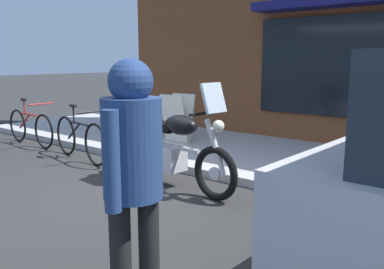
# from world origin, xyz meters

# --- Properties ---
(ground_plane) EXTENTS (80.00, 80.00, 0.00)m
(ground_plane) POSITION_xyz_m (0.00, 0.00, 0.00)
(ground_plane) COLOR #2B2B2B
(touring_motorcycle) EXTENTS (2.24, 0.62, 1.41)m
(touring_motorcycle) POSITION_xyz_m (0.14, 0.55, 0.61)
(touring_motorcycle) COLOR black
(touring_motorcycle) RESTS_ON ground_plane
(parked_bicycle) EXTENTS (1.74, 0.48, 0.94)m
(parked_bicycle) POSITION_xyz_m (-1.91, 0.70, 0.38)
(parked_bicycle) COLOR black
(parked_bicycle) RESTS_ON ground_plane
(pedestrian_walking) EXTENTS (0.47, 0.54, 1.68)m
(pedestrian_walking) POSITION_xyz_m (1.95, -1.66, 1.05)
(pedestrian_walking) COLOR black
(pedestrian_walking) RESTS_ON ground_plane
(sandwich_board_sign) EXTENTS (0.55, 0.41, 0.91)m
(sandwich_board_sign) POSITION_xyz_m (-1.29, 2.50, 0.58)
(sandwich_board_sign) COLOR silver
(sandwich_board_sign) RESTS_ON sidewalk_curb
(second_bicycle_by_cafe) EXTENTS (1.74, 0.48, 0.92)m
(second_bicycle_by_cafe) POSITION_xyz_m (-3.71, 0.84, 0.37)
(second_bicycle_by_cafe) COLOR black
(second_bicycle_by_cafe) RESTS_ON ground_plane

